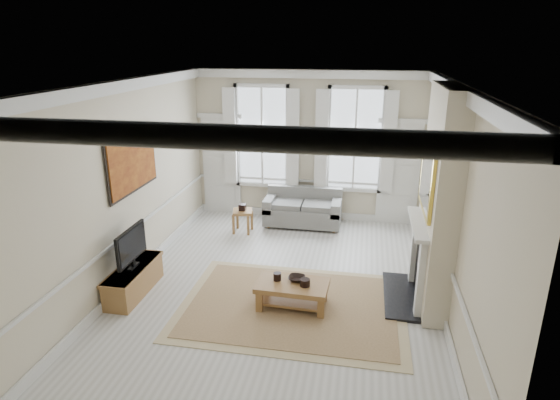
% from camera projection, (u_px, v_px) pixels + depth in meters
% --- Properties ---
extents(floor, '(7.20, 7.20, 0.00)m').
position_uv_depth(floor, '(279.00, 292.00, 7.80)').
color(floor, '#B7B5AD').
rests_on(floor, ground).
extents(ceiling, '(7.20, 7.20, 0.00)m').
position_uv_depth(ceiling, '(278.00, 83.00, 6.71)').
color(ceiling, white).
rests_on(ceiling, back_wall).
extents(back_wall, '(5.20, 0.00, 5.20)m').
position_uv_depth(back_wall, '(308.00, 147.00, 10.61)').
color(back_wall, beige).
rests_on(back_wall, floor).
extents(left_wall, '(0.00, 7.20, 7.20)m').
position_uv_depth(left_wall, '(124.00, 186.00, 7.71)').
color(left_wall, beige).
rests_on(left_wall, floor).
extents(right_wall, '(0.00, 7.20, 7.20)m').
position_uv_depth(right_wall, '(454.00, 205.00, 6.81)').
color(right_wall, beige).
rests_on(right_wall, floor).
extents(window_left, '(1.26, 0.20, 2.20)m').
position_uv_depth(window_left, '(262.00, 137.00, 10.68)').
color(window_left, '#B2BCC6').
rests_on(window_left, back_wall).
extents(window_right, '(1.26, 0.20, 2.20)m').
position_uv_depth(window_right, '(355.00, 140.00, 10.32)').
color(window_right, '#B2BCC6').
rests_on(window_right, back_wall).
extents(door_left, '(0.90, 0.08, 2.30)m').
position_uv_depth(door_left, '(222.00, 166.00, 11.10)').
color(door_left, silver).
rests_on(door_left, floor).
extents(door_right, '(0.90, 0.08, 2.30)m').
position_uv_depth(door_right, '(399.00, 175.00, 10.39)').
color(door_right, silver).
rests_on(door_right, floor).
extents(painting, '(0.05, 1.66, 1.06)m').
position_uv_depth(painting, '(133.00, 161.00, 7.87)').
color(painting, '#AD621D').
rests_on(painting, left_wall).
extents(chimney_breast, '(0.35, 1.70, 3.38)m').
position_uv_depth(chimney_breast, '(439.00, 200.00, 7.02)').
color(chimney_breast, beige).
rests_on(chimney_breast, floor).
extents(hearth, '(0.55, 1.50, 0.05)m').
position_uv_depth(hearth, '(401.00, 296.00, 7.64)').
color(hearth, black).
rests_on(hearth, floor).
extents(fireplace, '(0.21, 1.45, 1.33)m').
position_uv_depth(fireplace, '(418.00, 257.00, 7.37)').
color(fireplace, silver).
rests_on(fireplace, floor).
extents(mirror, '(0.06, 1.26, 1.06)m').
position_uv_depth(mirror, '(427.00, 177.00, 6.95)').
color(mirror, gold).
rests_on(mirror, chimney_breast).
extents(sofa, '(1.70, 0.83, 0.83)m').
position_uv_depth(sofa, '(303.00, 210.00, 10.59)').
color(sofa, slate).
rests_on(sofa, floor).
extents(side_table, '(0.49, 0.49, 0.50)m').
position_uv_depth(side_table, '(243.00, 215.00, 10.15)').
color(side_table, olive).
rests_on(side_table, floor).
extents(rug, '(3.50, 2.60, 0.02)m').
position_uv_depth(rug, '(292.00, 306.00, 7.37)').
color(rug, olive).
rests_on(rug, floor).
extents(coffee_table, '(1.13, 0.69, 0.41)m').
position_uv_depth(coffee_table, '(292.00, 288.00, 7.26)').
color(coffee_table, olive).
rests_on(coffee_table, rug).
extents(ceramic_pot_a, '(0.12, 0.12, 0.12)m').
position_uv_depth(ceramic_pot_a, '(277.00, 277.00, 7.31)').
color(ceramic_pot_a, black).
rests_on(ceramic_pot_a, coffee_table).
extents(ceramic_pot_b, '(0.16, 0.16, 0.11)m').
position_uv_depth(ceramic_pot_b, '(305.00, 283.00, 7.14)').
color(ceramic_pot_b, black).
rests_on(ceramic_pot_b, coffee_table).
extents(bowl, '(0.28, 0.28, 0.06)m').
position_uv_depth(bowl, '(297.00, 278.00, 7.31)').
color(bowl, black).
rests_on(bowl, coffee_table).
extents(tv_stand, '(0.42, 1.32, 0.47)m').
position_uv_depth(tv_stand, '(134.00, 280.00, 7.70)').
color(tv_stand, olive).
rests_on(tv_stand, floor).
extents(tv, '(0.08, 0.90, 0.68)m').
position_uv_depth(tv, '(131.00, 245.00, 7.49)').
color(tv, black).
rests_on(tv, tv_stand).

